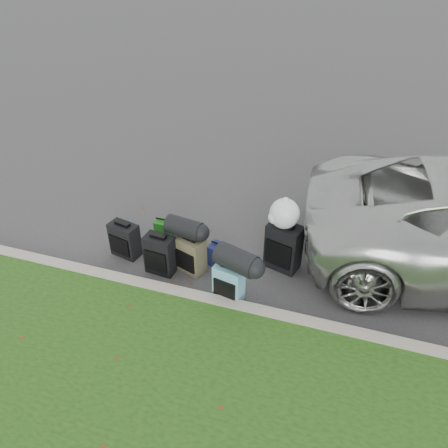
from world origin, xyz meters
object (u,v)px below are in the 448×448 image
(suitcase_small_black, at_px, (125,240))
(suitcase_olive, at_px, (191,255))
(tote_green, at_px, (163,228))
(suitcase_teal, at_px, (229,283))
(suitcase_large_black_right, at_px, (283,247))
(tote_navy, at_px, (220,255))
(suitcase_large_black_left, at_px, (160,254))

(suitcase_small_black, relative_size, suitcase_olive, 0.98)
(suitcase_olive, xyz_separation_m, tote_green, (-0.77, 0.68, -0.14))
(suitcase_teal, height_order, tote_green, suitcase_teal)
(suitcase_small_black, xyz_separation_m, suitcase_teal, (1.86, -0.45, 0.00))
(suitcase_small_black, distance_m, suitcase_olive, 1.13)
(suitcase_teal, height_order, suitcase_large_black_right, suitcase_large_black_right)
(suitcase_olive, bearing_deg, suitcase_large_black_right, 39.35)
(suitcase_large_black_right, bearing_deg, tote_green, -168.88)
(suitcase_teal, distance_m, tote_navy, 0.78)
(tote_green, relative_size, tote_navy, 0.85)
(suitcase_teal, bearing_deg, tote_green, 154.51)
(suitcase_small_black, distance_m, suitcase_large_black_left, 0.73)
(suitcase_olive, bearing_deg, suitcase_small_black, -163.76)
(suitcase_large_black_left, bearing_deg, tote_green, 117.29)
(tote_navy, bearing_deg, tote_green, 173.85)
(suitcase_small_black, bearing_deg, tote_navy, 20.88)
(tote_navy, bearing_deg, suitcase_small_black, -157.47)
(suitcase_olive, bearing_deg, tote_green, 156.74)
(suitcase_large_black_left, height_order, tote_navy, suitcase_large_black_left)
(suitcase_small_black, distance_m, suitcase_teal, 1.91)
(suitcase_large_black_right, xyz_separation_m, tote_navy, (-0.93, -0.24, -0.21))
(suitcase_olive, relative_size, tote_navy, 1.70)
(suitcase_small_black, relative_size, suitcase_teal, 0.99)
(suitcase_small_black, relative_size, tote_green, 1.96)
(suitcase_small_black, height_order, tote_navy, suitcase_small_black)
(suitcase_small_black, xyz_separation_m, suitcase_large_black_right, (2.43, 0.47, 0.10))
(suitcase_teal, height_order, tote_navy, suitcase_teal)
(suitcase_teal, xyz_separation_m, tote_navy, (-0.36, 0.68, -0.12))
(suitcase_large_black_right, relative_size, tote_green, 2.61)
(suitcase_large_black_left, bearing_deg, tote_navy, 32.81)
(suitcase_large_black_left, height_order, suitcase_olive, suitcase_large_black_left)
(suitcase_small_black, distance_m, suitcase_large_black_right, 2.47)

